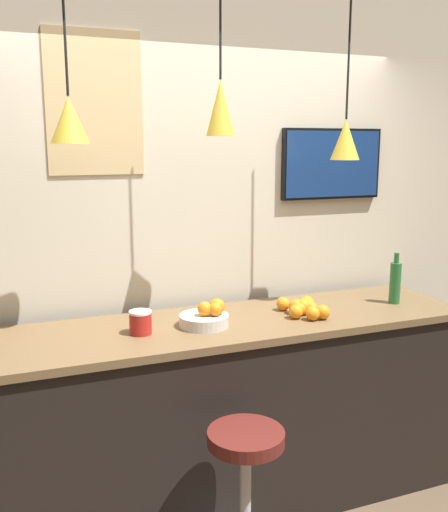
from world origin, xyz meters
name	(u,v)px	position (x,y,z in m)	size (l,w,h in m)	color
back_wall	(196,235)	(0.00, 1.13, 1.45)	(8.00, 0.06, 2.90)	beige
service_counter	(224,415)	(0.00, 0.68, 0.53)	(2.70, 0.68, 1.05)	black
bar_stool	(246,485)	(-0.13, 0.09, 0.49)	(0.39, 0.39, 0.75)	#B7B7BC
fruit_bowl	(206,317)	(-0.11, 0.64, 1.10)	(0.25, 0.25, 0.14)	beige
orange_pile	(303,308)	(0.44, 0.63, 1.09)	(0.20, 0.30, 0.09)	orange
juice_bottle	(395,282)	(1.06, 0.65, 1.18)	(0.06, 0.06, 0.30)	#286B33
spread_jar	(141,322)	(-0.45, 0.65, 1.11)	(0.11, 0.11, 0.12)	red
pendant_lamp_left	(69,119)	(-0.73, 0.73, 2.08)	(0.18, 0.18, 0.83)	black
pendant_lamp_middle	(220,107)	(0.00, 0.73, 2.15)	(0.15, 0.15, 0.80)	black
pendant_lamp_right	(345,138)	(0.73, 0.73, 2.00)	(0.16, 0.16, 0.92)	black
mounted_tv	(332,164)	(0.87, 1.07, 1.85)	(0.68, 0.04, 0.43)	black
wall_poster	(95,103)	(-0.56, 1.09, 2.18)	(0.50, 0.01, 0.74)	#DBBC84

